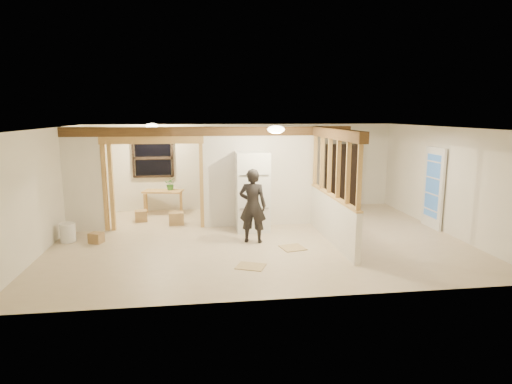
{
  "coord_description": "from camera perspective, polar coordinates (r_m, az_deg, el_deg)",
  "views": [
    {
      "loc": [
        -1.3,
        -9.3,
        2.81
      ],
      "look_at": [
        0.0,
        0.4,
        1.0
      ],
      "focal_mm": 30.0,
      "sensor_mm": 36.0,
      "label": 1
    }
  ],
  "objects": [
    {
      "name": "header_beam_right",
      "position": [
        9.37,
        10.49,
        7.65
      ],
      "size": [
        0.18,
        3.3,
        0.22
      ],
      "primitive_type": "cube",
      "color": "brown",
      "rests_on": "ceiling"
    },
    {
      "name": "window_back",
      "position": [
        12.6,
        -13.58,
        4.42
      ],
      "size": [
        1.12,
        0.1,
        1.1
      ],
      "primitive_type": "cube",
      "color": "black",
      "rests_on": "wall_back"
    },
    {
      "name": "floor_panel_far",
      "position": [
        8.06,
        -0.71,
        -9.88
      ],
      "size": [
        0.63,
        0.58,
        0.02
      ],
      "primitive_type": "cube",
      "rotation": [
        0.0,
        0.0,
        -0.4
      ],
      "color": "tan",
      "rests_on": "floor"
    },
    {
      "name": "shop_vac",
      "position": [
        11.68,
        -21.85,
        -2.83
      ],
      "size": [
        0.47,
        0.47,
        0.55
      ],
      "primitive_type": "cylinder",
      "rotation": [
        0.0,
        0.0,
        -0.1
      ],
      "color": "maroon",
      "rests_on": "floor"
    },
    {
      "name": "woman",
      "position": [
        9.33,
        -0.45,
        -1.85
      ],
      "size": [
        0.69,
        0.55,
        1.64
      ],
      "primitive_type": "imported",
      "rotation": [
        0.0,
        0.0,
        2.84
      ],
      "color": "#2B2828",
      "rests_on": "floor"
    },
    {
      "name": "french_door",
      "position": [
        11.4,
        22.58,
        0.51
      ],
      "size": [
        0.12,
        0.86,
        2.0
      ],
      "primitive_type": "cube",
      "color": "white",
      "rests_on": "floor"
    },
    {
      "name": "stud_partition",
      "position": [
        9.43,
        10.34,
        3.28
      ],
      "size": [
        0.14,
        3.2,
        1.32
      ],
      "primitive_type": "cube",
      "color": "tan",
      "rests_on": "pony_wall"
    },
    {
      "name": "wall_left",
      "position": [
        9.95,
        -26.29,
        0.35
      ],
      "size": [
        0.01,
        6.5,
        2.5
      ],
      "primitive_type": "cube",
      "color": "silver",
      "rests_on": "floor"
    },
    {
      "name": "work_table",
      "position": [
        12.36,
        -12.24,
        -1.33
      ],
      "size": [
        1.16,
        0.74,
        0.68
      ],
      "primitive_type": "cube",
      "rotation": [
        0.0,
        0.0,
        -0.2
      ],
      "color": "tan",
      "rests_on": "floor"
    },
    {
      "name": "wall_back",
      "position": [
        12.71,
        -1.73,
        3.39
      ],
      "size": [
        9.0,
        0.01,
        2.5
      ],
      "primitive_type": "cube",
      "color": "silver",
      "rests_on": "floor"
    },
    {
      "name": "ceiling",
      "position": [
        9.39,
        0.31,
        8.56
      ],
      "size": [
        9.0,
        6.5,
        0.01
      ],
      "primitive_type": "cube",
      "color": "white"
    },
    {
      "name": "floor",
      "position": [
        9.8,
        0.3,
        -6.24
      ],
      "size": [
        9.0,
        6.5,
        0.01
      ],
      "primitive_type": "cube",
      "color": "beige",
      "rests_on": "ground"
    },
    {
      "name": "wall_right",
      "position": [
        11.07,
        24.05,
        1.44
      ],
      "size": [
        0.01,
        6.5,
        2.5
      ],
      "primitive_type": "cube",
      "color": "silver",
      "rests_on": "floor"
    },
    {
      "name": "floor_panel_near",
      "position": [
        9.15,
        4.9,
        -7.41
      ],
      "size": [
        0.56,
        0.56,
        0.02
      ],
      "primitive_type": "cube",
      "rotation": [
        0.0,
        0.0,
        0.22
      ],
      "color": "tan",
      "rests_on": "floor"
    },
    {
      "name": "wall_front",
      "position": [
        6.38,
        4.36,
        -3.72
      ],
      "size": [
        9.0,
        0.01,
        2.5
      ],
      "primitive_type": "cube",
      "color": "silver",
      "rests_on": "floor"
    },
    {
      "name": "bookshelf",
      "position": [
        13.17,
        11.37,
        2.13
      ],
      "size": [
        0.95,
        0.32,
        1.9
      ],
      "primitive_type": "cube",
      "color": "black",
      "rests_on": "floor"
    },
    {
      "name": "bucket",
      "position": [
        10.38,
        -23.8,
        -4.96
      ],
      "size": [
        0.39,
        0.39,
        0.42
      ],
      "primitive_type": "cylinder",
      "rotation": [
        0.0,
        0.0,
        -0.18
      ],
      "color": "white",
      "rests_on": "floor"
    },
    {
      "name": "box_util_b",
      "position": [
        11.7,
        -15.08,
        -3.09
      ],
      "size": [
        0.36,
        0.36,
        0.29
      ],
      "primitive_type": "cube",
      "rotation": [
        0.0,
        0.0,
        0.18
      ],
      "color": "#9D7A4C",
      "rests_on": "floor"
    },
    {
      "name": "refrigerator",
      "position": [
        10.3,
        -0.51,
        0.08
      ],
      "size": [
        0.79,
        0.76,
        1.91
      ],
      "primitive_type": "cube",
      "color": "white",
      "rests_on": "floor"
    },
    {
      "name": "potted_plant",
      "position": [
        12.28,
        -11.31,
        1.08
      ],
      "size": [
        0.33,
        0.29,
        0.35
      ],
      "primitive_type": "imported",
      "rotation": [
        0.0,
        0.0,
        -0.06
      ],
      "color": "#377935",
      "rests_on": "work_table"
    },
    {
      "name": "hanging_bulb",
      "position": [
        10.94,
        -11.39,
        6.95
      ],
      "size": [
        0.07,
        0.07,
        0.07
      ],
      "primitive_type": "ellipsoid",
      "color": "#FFD88C",
      "rests_on": "ceiling"
    },
    {
      "name": "header_beam_back",
      "position": [
        10.51,
        -6.07,
        8.05
      ],
      "size": [
        7.0,
        0.18,
        0.22
      ],
      "primitive_type": "cube",
      "color": "brown",
      "rests_on": "ceiling"
    },
    {
      "name": "doorway_frame",
      "position": [
        10.69,
        -13.46,
        0.96
      ],
      "size": [
        2.46,
        0.14,
        2.2
      ],
      "primitive_type": "cube",
      "color": "tan",
      "rests_on": "floor"
    },
    {
      "name": "partition_left_stub",
      "position": [
        10.96,
        -22.1,
        1.5
      ],
      "size": [
        0.9,
        0.12,
        2.5
      ],
      "primitive_type": "cube",
      "color": "silver",
      "rests_on": "floor"
    },
    {
      "name": "ceiling_dome_main",
      "position": [
        8.95,
        2.69,
        8.33
      ],
      "size": [
        0.36,
        0.36,
        0.16
      ],
      "primitive_type": "ellipsoid",
      "color": "#FFEABF",
      "rests_on": "ceiling"
    },
    {
      "name": "partition_center",
      "position": [
        10.72,
        0.48,
        2.08
      ],
      "size": [
        2.8,
        0.12,
        2.5
      ],
      "primitive_type": "cube",
      "color": "silver",
      "rests_on": "floor"
    },
    {
      "name": "box_front",
      "position": [
        10.08,
        -20.53,
        -5.74
      ],
      "size": [
        0.35,
        0.32,
        0.23
      ],
      "primitive_type": "cube",
      "rotation": [
        0.0,
        0.0,
        -0.42
      ],
      "color": "#9D7A4C",
      "rests_on": "floor"
    },
    {
      "name": "box_util_a",
      "position": [
        11.16,
        -10.55,
        -3.46
      ],
      "size": [
        0.39,
        0.34,
        0.32
      ],
      "primitive_type": "cube",
      "rotation": [
        0.0,
        0.0,
        0.04
      ],
      "color": "#9D7A4C",
      "rests_on": "floor"
    },
    {
      "name": "pony_wall",
      "position": [
        9.64,
        10.12,
        -3.58
      ],
      "size": [
        0.12,
        3.2,
        1.0
      ],
      "primitive_type": "cube",
      "color": "silver",
      "rests_on": "floor"
    },
    {
      "name": "ceiling_dome_util",
      "position": [
        11.66,
        -13.71,
        8.54
      ],
      "size": [
        0.32,
        0.32,
        0.14
      ],
      "primitive_type": "ellipsoid",
      "color": "#FFEABF",
      "rests_on": "ceiling"
    }
  ]
}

